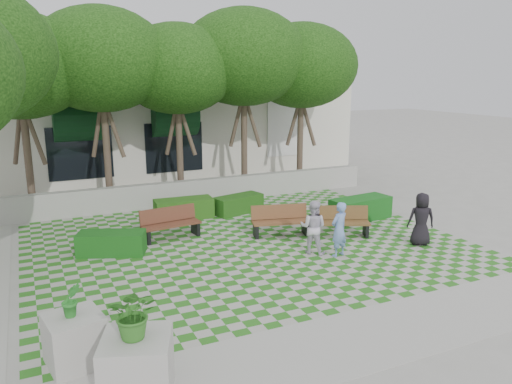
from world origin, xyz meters
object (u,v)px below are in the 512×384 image
hedge_midleft (184,209)px  planter_back (75,338)px  bench_west (170,224)px  hedge_east (360,209)px  person_white (313,227)px  hedge_midright (238,204)px  hedge_west (112,243)px  bench_east (341,222)px  person_dark (421,219)px  person_blue (339,229)px  planter_front (137,355)px  bench_mid (280,221)px

hedge_midleft → planter_back: (-4.24, -7.71, 0.15)m
bench_west → hedge_east: bench_west is taller
person_white → hedge_midright: bearing=-42.3°
hedge_west → planter_back: bearing=-105.4°
bench_east → person_white: person_white is taller
person_dark → person_white: 3.24m
bench_east → person_blue: person_blue is taller
person_white → bench_east: bearing=-104.0°
hedge_east → planter_front: 10.95m
bench_east → hedge_east: size_ratio=0.84×
person_blue → planter_back: bearing=3.1°
hedge_midright → planter_front: size_ratio=0.99×
bench_mid → hedge_midright: bearing=107.7°
bench_mid → bench_east: bearing=-12.8°
bench_west → hedge_midleft: bench_west is taller
hedge_east → person_white: (-3.17, -2.13, 0.37)m
hedge_midright → person_dark: (3.40, -5.34, 0.45)m
person_dark → bench_west: bearing=-1.2°
hedge_west → hedge_midleft: bearing=41.9°
bench_mid → hedge_midleft: bearing=139.6°
person_blue → bench_east: bearing=-142.6°
hedge_midright → person_dark: person_dark is taller
bench_west → planter_back: planter_back is taller
person_blue → person_dark: 2.66m
bench_mid → hedge_midleft: (-2.13, 2.98, -0.10)m
hedge_midleft → hedge_east: bearing=-26.1°
bench_mid → person_dark: 4.09m
hedge_west → person_white: 5.50m
hedge_midright → planter_back: size_ratio=1.21×
bench_west → hedge_west: bench_west is taller
hedge_east → person_white: 3.84m
bench_mid → person_blue: (0.58, -2.27, 0.31)m
planter_back → person_blue: (6.95, 2.46, 0.26)m
bench_east → person_dark: 2.32m
planter_back → person_dark: bearing=13.1°
bench_west → person_white: (3.18, -2.90, 0.30)m
person_blue → hedge_east: bearing=-151.8°
hedge_midright → hedge_midleft: 1.96m
planter_back → hedge_midleft: bearing=61.2°
hedge_west → person_white: bearing=-24.1°
hedge_west → planter_front: size_ratio=0.99×
bench_east → hedge_west: bench_east is taller
bench_east → planter_back: bearing=-129.4°
hedge_midright → hedge_midleft: hedge_midleft is taller
bench_mid → planter_back: size_ratio=1.24×
hedge_midright → hedge_midleft: bearing=176.3°
planter_back → bench_west: bearing=60.8°
hedge_midright → hedge_west: same height
bench_west → hedge_midright: (2.93, 1.74, -0.13)m
bench_west → planter_back: bearing=-126.1°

